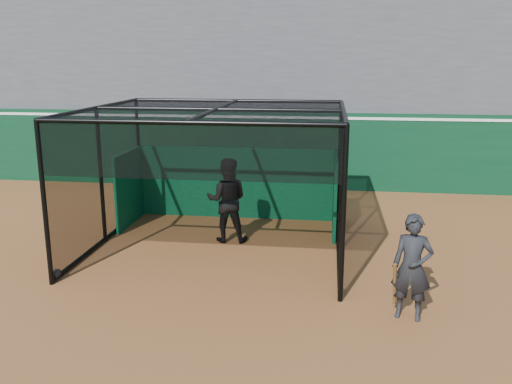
# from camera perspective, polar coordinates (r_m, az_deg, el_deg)

# --- Properties ---
(ground) EXTENTS (120.00, 120.00, 0.00)m
(ground) POSITION_cam_1_polar(r_m,az_deg,el_deg) (10.27, -5.24, -10.15)
(ground) COLOR brown
(ground) RESTS_ON ground
(outfield_wall) EXTENTS (50.00, 0.50, 2.50)m
(outfield_wall) POSITION_cam_1_polar(r_m,az_deg,el_deg) (18.00, 0.72, 4.60)
(outfield_wall) COLOR #09341C
(outfield_wall) RESTS_ON ground
(grandstand) EXTENTS (50.00, 7.85, 8.95)m
(grandstand) POSITION_cam_1_polar(r_m,az_deg,el_deg) (21.52, 2.02, 14.61)
(grandstand) COLOR #4C4C4F
(grandstand) RESTS_ON ground
(batting_cage) EXTENTS (5.52, 5.15, 3.11)m
(batting_cage) POSITION_cam_1_polar(r_m,az_deg,el_deg) (12.05, -4.07, 1.27)
(batting_cage) COLOR black
(batting_cage) RESTS_ON ground
(batter) EXTENTS (1.02, 0.82, 1.97)m
(batter) POSITION_cam_1_polar(r_m,az_deg,el_deg) (12.57, -3.07, -0.85)
(batter) COLOR black
(batter) RESTS_ON ground
(on_deck_player) EXTENTS (0.72, 0.55, 1.76)m
(on_deck_player) POSITION_cam_1_polar(r_m,az_deg,el_deg) (9.20, 16.10, -7.65)
(on_deck_player) COLOR black
(on_deck_player) RESTS_ON ground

